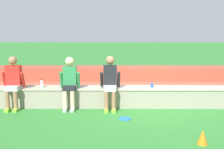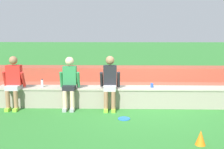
{
  "view_description": "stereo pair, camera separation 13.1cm",
  "coord_description": "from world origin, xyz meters",
  "px_view_note": "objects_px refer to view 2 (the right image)",
  "views": [
    {
      "loc": [
        -0.92,
        -6.94,
        2.04
      ],
      "look_at": [
        -0.96,
        0.26,
        0.87
      ],
      "focal_mm": 43.93,
      "sensor_mm": 36.0,
      "label": 1
    },
    {
      "loc": [
        -0.79,
        -6.94,
        2.04
      ],
      "look_at": [
        -0.96,
        0.26,
        0.87
      ],
      "focal_mm": 43.93,
      "sensor_mm": 36.0,
      "label": 2
    }
  ],
  "objects_px": {
    "person_center": "(110,81)",
    "plastic_cup_right_end": "(152,85)",
    "person_far_left": "(13,81)",
    "frisbee": "(124,119)",
    "water_bottle_mid_right": "(42,83)",
    "sports_cone": "(201,138)",
    "person_left_of_center": "(69,81)"
  },
  "relations": [
    {
      "from": "frisbee",
      "to": "person_left_of_center",
      "type": "bearing_deg",
      "value": 149.72
    },
    {
      "from": "water_bottle_mid_right",
      "to": "sports_cone",
      "type": "distance_m",
      "value": 4.34
    },
    {
      "from": "frisbee",
      "to": "sports_cone",
      "type": "xyz_separation_m",
      "value": [
        1.34,
        -1.42,
        0.13
      ]
    },
    {
      "from": "person_left_of_center",
      "to": "sports_cone",
      "type": "xyz_separation_m",
      "value": [
        2.74,
        -2.23,
        -0.6
      ]
    },
    {
      "from": "person_center",
      "to": "person_far_left",
      "type": "bearing_deg",
      "value": -179.4
    },
    {
      "from": "person_center",
      "to": "frisbee",
      "type": "xyz_separation_m",
      "value": [
        0.35,
        -0.82,
        -0.74
      ]
    },
    {
      "from": "person_center",
      "to": "sports_cone",
      "type": "distance_m",
      "value": 2.87
    },
    {
      "from": "person_left_of_center",
      "to": "person_center",
      "type": "distance_m",
      "value": 1.05
    },
    {
      "from": "person_center",
      "to": "plastic_cup_right_end",
      "type": "relative_size",
      "value": 12.38
    },
    {
      "from": "plastic_cup_right_end",
      "to": "frisbee",
      "type": "bearing_deg",
      "value": -125.38
    },
    {
      "from": "person_far_left",
      "to": "frisbee",
      "type": "height_order",
      "value": "person_far_left"
    },
    {
      "from": "person_far_left",
      "to": "person_left_of_center",
      "type": "height_order",
      "value": "person_far_left"
    },
    {
      "from": "person_center",
      "to": "sports_cone",
      "type": "height_order",
      "value": "person_center"
    },
    {
      "from": "person_left_of_center",
      "to": "person_center",
      "type": "relative_size",
      "value": 0.98
    },
    {
      "from": "person_far_left",
      "to": "person_center",
      "type": "bearing_deg",
      "value": 0.6
    },
    {
      "from": "person_far_left",
      "to": "frisbee",
      "type": "relative_size",
      "value": 4.97
    },
    {
      "from": "frisbee",
      "to": "plastic_cup_right_end",
      "type": "bearing_deg",
      "value": 54.62
    },
    {
      "from": "sports_cone",
      "to": "person_far_left",
      "type": "bearing_deg",
      "value": 152.22
    },
    {
      "from": "person_far_left",
      "to": "person_center",
      "type": "relative_size",
      "value": 1.0
    },
    {
      "from": "person_left_of_center",
      "to": "person_center",
      "type": "height_order",
      "value": "person_center"
    },
    {
      "from": "plastic_cup_right_end",
      "to": "frisbee",
      "type": "relative_size",
      "value": 0.4
    },
    {
      "from": "water_bottle_mid_right",
      "to": "person_center",
      "type": "bearing_deg",
      "value": -7.42
    },
    {
      "from": "person_far_left",
      "to": "sports_cone",
      "type": "xyz_separation_m",
      "value": [
        4.2,
        -2.21,
        -0.61
      ]
    },
    {
      "from": "person_center",
      "to": "water_bottle_mid_right",
      "type": "distance_m",
      "value": 1.85
    },
    {
      "from": "person_far_left",
      "to": "sports_cone",
      "type": "relative_size",
      "value": 5.08
    },
    {
      "from": "plastic_cup_right_end",
      "to": "frisbee",
      "type": "xyz_separation_m",
      "value": [
        -0.76,
        -1.07,
        -0.57
      ]
    },
    {
      "from": "person_center",
      "to": "plastic_cup_right_end",
      "type": "bearing_deg",
      "value": 12.79
    },
    {
      "from": "water_bottle_mid_right",
      "to": "person_far_left",
      "type": "bearing_deg",
      "value": -158.47
    },
    {
      "from": "person_far_left",
      "to": "frisbee",
      "type": "xyz_separation_m",
      "value": [
        2.85,
        -0.79,
        -0.74
      ]
    },
    {
      "from": "person_left_of_center",
      "to": "water_bottle_mid_right",
      "type": "relative_size",
      "value": 6.21
    },
    {
      "from": "person_center",
      "to": "water_bottle_mid_right",
      "type": "relative_size",
      "value": 6.33
    },
    {
      "from": "water_bottle_mid_right",
      "to": "sports_cone",
      "type": "height_order",
      "value": "water_bottle_mid_right"
    }
  ]
}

